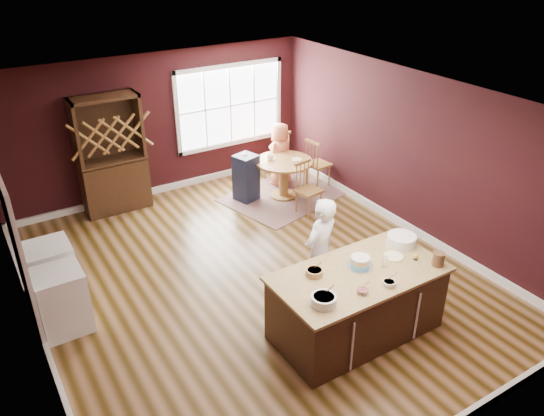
{
  "coord_description": "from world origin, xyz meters",
  "views": [
    {
      "loc": [
        -3.23,
        -5.72,
        4.61
      ],
      "look_at": [
        0.34,
        0.02,
        1.05
      ],
      "focal_mm": 35.0,
      "sensor_mm": 36.0,
      "label": 1
    }
  ],
  "objects_px": {
    "dining_table": "(284,171)",
    "layer_cake": "(360,262)",
    "baker": "(320,253)",
    "chair_north": "(277,155)",
    "chair_east": "(318,162)",
    "seated_woman": "(280,154)",
    "dryer": "(51,275)",
    "high_chair": "(246,177)",
    "toddler": "(240,160)",
    "washer": "(62,301)",
    "kitchen_island": "(356,304)",
    "hutch": "(111,155)",
    "chair_south": "(309,188)"
  },
  "relations": [
    {
      "from": "hutch",
      "to": "dryer",
      "type": "distance_m",
      "value": 2.87
    },
    {
      "from": "seated_woman",
      "to": "chair_south",
      "type": "bearing_deg",
      "value": 60.08
    },
    {
      "from": "layer_cake",
      "to": "chair_east",
      "type": "bearing_deg",
      "value": 60.22
    },
    {
      "from": "chair_south",
      "to": "dryer",
      "type": "xyz_separation_m",
      "value": [
        -4.51,
        -0.3,
        -0.04
      ]
    },
    {
      "from": "kitchen_island",
      "to": "chair_east",
      "type": "bearing_deg",
      "value": 59.85
    },
    {
      "from": "toddler",
      "to": "washer",
      "type": "relative_size",
      "value": 0.3
    },
    {
      "from": "kitchen_island",
      "to": "layer_cake",
      "type": "height_order",
      "value": "layer_cake"
    },
    {
      "from": "kitchen_island",
      "to": "high_chair",
      "type": "xyz_separation_m",
      "value": [
        0.69,
        4.05,
        0.03
      ]
    },
    {
      "from": "chair_east",
      "to": "chair_south",
      "type": "xyz_separation_m",
      "value": [
        -0.85,
        -0.86,
        -0.01
      ]
    },
    {
      "from": "high_chair",
      "to": "hutch",
      "type": "xyz_separation_m",
      "value": [
        -2.21,
        0.93,
        0.6
      ]
    },
    {
      "from": "chair_east",
      "to": "washer",
      "type": "distance_m",
      "value": 5.66
    },
    {
      "from": "dining_table",
      "to": "chair_south",
      "type": "relative_size",
      "value": 1.12
    },
    {
      "from": "dryer",
      "to": "chair_south",
      "type": "bearing_deg",
      "value": 3.77
    },
    {
      "from": "washer",
      "to": "kitchen_island",
      "type": "bearing_deg",
      "value": -33.1
    },
    {
      "from": "washer",
      "to": "dryer",
      "type": "xyz_separation_m",
      "value": [
        0.0,
        0.64,
        0.02
      ]
    },
    {
      "from": "washer",
      "to": "high_chair",
      "type": "bearing_deg",
      "value": 27.75
    },
    {
      "from": "dryer",
      "to": "seated_woman",
      "type": "bearing_deg",
      "value": 18.98
    },
    {
      "from": "toddler",
      "to": "dryer",
      "type": "distance_m",
      "value": 4.03
    },
    {
      "from": "chair_east",
      "to": "dryer",
      "type": "xyz_separation_m",
      "value": [
        -5.36,
        -1.16,
        -0.05
      ]
    },
    {
      "from": "baker",
      "to": "toddler",
      "type": "xyz_separation_m",
      "value": [
        0.64,
        3.37,
        0.01
      ]
    },
    {
      "from": "washer",
      "to": "toddler",
      "type": "bearing_deg",
      "value": 29.19
    },
    {
      "from": "chair_east",
      "to": "chair_north",
      "type": "relative_size",
      "value": 0.96
    },
    {
      "from": "baker",
      "to": "toddler",
      "type": "bearing_deg",
      "value": -117.95
    },
    {
      "from": "layer_cake",
      "to": "chair_east",
      "type": "xyz_separation_m",
      "value": [
        2.14,
        3.75,
        -0.48
      ]
    },
    {
      "from": "dining_table",
      "to": "layer_cake",
      "type": "relative_size",
      "value": 3.28
    },
    {
      "from": "chair_east",
      "to": "high_chair",
      "type": "distance_m",
      "value": 1.56
    },
    {
      "from": "chair_north",
      "to": "washer",
      "type": "distance_m",
      "value": 5.45
    },
    {
      "from": "layer_cake",
      "to": "toddler",
      "type": "xyz_separation_m",
      "value": [
        0.53,
        4.03,
        -0.18
      ]
    },
    {
      "from": "chair_east",
      "to": "seated_woman",
      "type": "distance_m",
      "value": 0.78
    },
    {
      "from": "high_chair",
      "to": "dryer",
      "type": "distance_m",
      "value": 4.06
    },
    {
      "from": "toddler",
      "to": "washer",
      "type": "bearing_deg",
      "value": -150.81
    },
    {
      "from": "baker",
      "to": "chair_north",
      "type": "bearing_deg",
      "value": -131.6
    },
    {
      "from": "hutch",
      "to": "chair_south",
      "type": "bearing_deg",
      "value": -34.61
    },
    {
      "from": "layer_cake",
      "to": "chair_north",
      "type": "xyz_separation_m",
      "value": [
        1.61,
        4.47,
        -0.46
      ]
    },
    {
      "from": "kitchen_island",
      "to": "washer",
      "type": "xyz_separation_m",
      "value": [
        -3.13,
        2.04,
        -0.01
      ]
    },
    {
      "from": "chair_north",
      "to": "dryer",
      "type": "bearing_deg",
      "value": 7.03
    },
    {
      "from": "chair_east",
      "to": "chair_south",
      "type": "distance_m",
      "value": 1.21
    },
    {
      "from": "baker",
      "to": "high_chair",
      "type": "height_order",
      "value": "baker"
    },
    {
      "from": "kitchen_island",
      "to": "chair_south",
      "type": "distance_m",
      "value": 3.28
    },
    {
      "from": "baker",
      "to": "seated_woman",
      "type": "height_order",
      "value": "baker"
    },
    {
      "from": "high_chair",
      "to": "kitchen_island",
      "type": "bearing_deg",
      "value": -116.4
    },
    {
      "from": "baker",
      "to": "chair_north",
      "type": "xyz_separation_m",
      "value": [
        1.73,
        3.81,
        -0.27
      ]
    },
    {
      "from": "chair_east",
      "to": "seated_woman",
      "type": "bearing_deg",
      "value": 45.03
    },
    {
      "from": "chair_east",
      "to": "washer",
      "type": "xyz_separation_m",
      "value": [
        -5.36,
        -1.8,
        -0.07
      ]
    },
    {
      "from": "kitchen_island",
      "to": "toddler",
      "type": "bearing_deg",
      "value": 81.54
    },
    {
      "from": "seated_woman",
      "to": "high_chair",
      "type": "relative_size",
      "value": 1.36
    },
    {
      "from": "layer_cake",
      "to": "high_chair",
      "type": "distance_m",
      "value": 4.03
    },
    {
      "from": "chair_south",
      "to": "dryer",
      "type": "bearing_deg",
      "value": 173.9
    },
    {
      "from": "chair_east",
      "to": "toddler",
      "type": "xyz_separation_m",
      "value": [
        -1.62,
        0.29,
        0.31
      ]
    },
    {
      "from": "high_chair",
      "to": "toddler",
      "type": "xyz_separation_m",
      "value": [
        -0.07,
        0.08,
        0.34
      ]
    }
  ]
}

